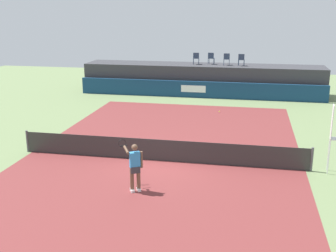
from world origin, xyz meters
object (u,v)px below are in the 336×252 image
(spectator_chair_far_left, at_px, (196,58))
(spectator_chair_right, at_px, (241,59))
(tennis_ball, at_px, (219,112))
(net_post_near, at_px, (27,141))
(spectator_chair_left, at_px, (211,58))
(tennis_player, at_px, (135,166))
(spectator_chair_center, at_px, (227,59))
(umpire_chair, at_px, (333,134))
(net_post_far, at_px, (312,159))

(spectator_chair_far_left, bearing_deg, spectator_chair_right, -4.30)
(spectator_chair_far_left, relative_size, tennis_ball, 13.06)
(spectator_chair_far_left, distance_m, tennis_ball, 6.95)
(spectator_chair_far_left, bearing_deg, net_post_near, -110.42)
(spectator_chair_left, relative_size, tennis_player, 0.50)
(spectator_chair_right, xyz_separation_m, tennis_player, (-3.13, -18.24, -1.73))
(spectator_chair_center, relative_size, spectator_chair_right, 1.00)
(spectator_chair_far_left, relative_size, spectator_chair_left, 1.00)
(spectator_chair_right, bearing_deg, net_post_near, -121.15)
(spectator_chair_far_left, relative_size, umpire_chair, 0.32)
(spectator_chair_right, distance_m, tennis_ball, 6.42)
(net_post_near, relative_size, tennis_player, 0.56)
(spectator_chair_far_left, bearing_deg, tennis_ball, -68.96)
(net_post_far, bearing_deg, spectator_chair_far_left, 113.71)
(net_post_near, xyz_separation_m, tennis_ball, (7.99, 9.29, -0.46))
(spectator_chair_right, height_order, net_post_far, spectator_chair_right)
(spectator_chair_center, distance_m, umpire_chair, 16.08)
(spectator_chair_center, xyz_separation_m, tennis_player, (-2.03, -18.42, -1.73))
(spectator_chair_left, xyz_separation_m, spectator_chair_right, (2.28, -0.48, 0.00))
(spectator_chair_center, relative_size, tennis_ball, 13.06)
(net_post_near, bearing_deg, spectator_chair_right, 58.85)
(spectator_chair_left, distance_m, tennis_ball, 6.87)
(umpire_chair, bearing_deg, spectator_chair_far_left, 115.93)
(spectator_chair_left, bearing_deg, net_post_near, -113.68)
(spectator_chair_center, relative_size, tennis_player, 0.50)
(spectator_chair_far_left, relative_size, spectator_chair_right, 1.00)
(spectator_chair_left, bearing_deg, spectator_chair_center, -14.22)
(spectator_chair_far_left, bearing_deg, net_post_far, -66.29)
(umpire_chair, bearing_deg, spectator_chair_left, 112.15)
(tennis_player, relative_size, tennis_ball, 26.03)
(net_post_near, bearing_deg, umpire_chair, 0.05)
(net_post_near, height_order, tennis_player, tennis_player)
(spectator_chair_right, bearing_deg, net_post_far, -77.54)
(tennis_player, bearing_deg, umpire_chair, 24.25)
(net_post_far, relative_size, tennis_player, 0.56)
(spectator_chair_right, xyz_separation_m, net_post_near, (-9.08, -15.03, -2.19))
(spectator_chair_center, xyz_separation_m, tennis_ball, (0.00, -5.92, -2.66))
(tennis_player, bearing_deg, spectator_chair_center, 83.70)
(spectator_chair_center, height_order, net_post_near, spectator_chair_center)
(spectator_chair_far_left, xyz_separation_m, tennis_player, (0.27, -18.50, -1.73))
(net_post_near, distance_m, tennis_player, 6.78)
(spectator_chair_center, xyz_separation_m, umpire_chair, (5.13, -15.20, -1.11))
(spectator_chair_right, height_order, net_post_near, spectator_chair_right)
(spectator_chair_left, height_order, spectator_chair_center, same)
(spectator_chair_center, bearing_deg, spectator_chair_far_left, 178.24)
(spectator_chair_far_left, height_order, spectator_chair_right, same)
(spectator_chair_far_left, distance_m, tennis_player, 18.58)
(spectator_chair_left, relative_size, spectator_chair_center, 1.00)
(spectator_chair_left, height_order, spectator_chair_right, same)
(tennis_player, bearing_deg, net_post_far, 26.51)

